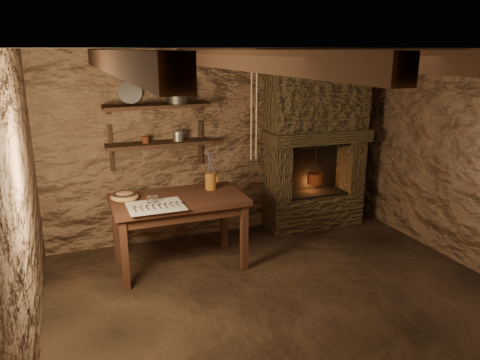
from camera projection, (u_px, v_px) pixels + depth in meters
name	position (u px, v px, depth m)	size (l,w,h in m)	color
floor	(289.00, 302.00, 4.58)	(4.50, 4.50, 0.00)	black
back_wall	(222.00, 145.00, 6.06)	(4.50, 0.04, 2.40)	#503525
front_wall	(466.00, 285.00, 2.46)	(4.50, 0.04, 2.40)	#503525
left_wall	(23.00, 215.00, 3.49)	(0.04, 4.00, 2.40)	#503525
right_wall	(480.00, 164.00, 5.03)	(0.04, 4.00, 2.40)	#503525
ceiling	(297.00, 48.00, 3.93)	(4.50, 4.00, 0.04)	black
beam_far_left	(115.00, 61.00, 3.44)	(0.14, 3.95, 0.16)	black
beam_mid_left	(241.00, 60.00, 3.79)	(0.14, 3.95, 0.16)	black
beam_mid_right	(347.00, 59.00, 4.13)	(0.14, 3.95, 0.16)	black
beam_far_right	(436.00, 58.00, 4.47)	(0.14, 3.95, 0.16)	black
shelf_lower	(159.00, 144.00, 5.60)	(1.25, 0.30, 0.04)	black
shelf_upper	(157.00, 106.00, 5.47)	(1.25, 0.30, 0.04)	black
hearth	(316.00, 139.00, 6.27)	(1.43, 0.51, 2.30)	#3B2F1D
work_table	(179.00, 229.00, 5.24)	(1.45, 0.83, 0.83)	#361C13
linen_cloth	(156.00, 206.00, 4.82)	(0.57, 0.46, 0.01)	beige
pewter_cutlery_row	(156.00, 206.00, 4.80)	(0.48, 0.18, 0.01)	gray
drinking_glasses	(155.00, 199.00, 4.92)	(0.18, 0.06, 0.07)	silver
stoneware_jug	(211.00, 173.00, 5.37)	(0.16, 0.16, 0.45)	#A15E1F
wooden_bowl	(125.00, 197.00, 5.03)	(0.30, 0.30, 0.11)	#A37246
iron_stockpot	(177.00, 95.00, 5.53)	(0.27, 0.27, 0.20)	#292724
tin_pan	(130.00, 92.00, 5.42)	(0.28, 0.28, 0.04)	#A8A9A3
small_kettle	(178.00, 136.00, 5.65)	(0.17, 0.13, 0.18)	#A8A9A3
rusty_tin	(146.00, 140.00, 5.52)	(0.08, 0.08, 0.08)	#522010
red_pot	(315.00, 178.00, 6.36)	(0.24, 0.24, 0.54)	maroon
hanging_ropes	(254.00, 106.00, 5.06)	(0.08, 0.08, 1.20)	tan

